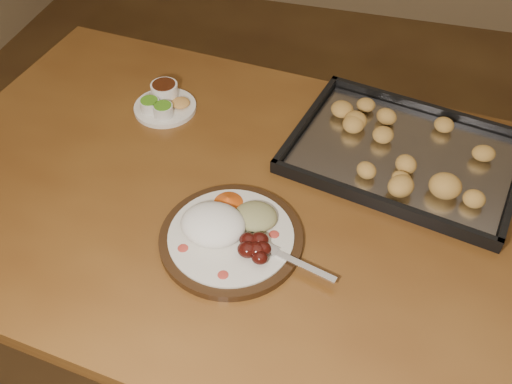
% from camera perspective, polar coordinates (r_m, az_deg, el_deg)
% --- Properties ---
extents(ground, '(4.00, 4.00, 0.00)m').
position_cam_1_polar(ground, '(1.89, 9.80, -13.13)').
color(ground, brown).
rests_on(ground, ground).
extents(dining_table, '(1.59, 1.05, 0.75)m').
position_cam_1_polar(dining_table, '(1.24, 0.85, -3.88)').
color(dining_table, brown).
rests_on(dining_table, ground).
extents(dinner_plate, '(0.35, 0.27, 0.06)m').
position_cam_1_polar(dinner_plate, '(1.09, -2.65, -4.04)').
color(dinner_plate, black).
rests_on(dinner_plate, dining_table).
extents(condiment_saucer, '(0.15, 0.15, 0.05)m').
position_cam_1_polar(condiment_saucer, '(1.40, -9.20, 8.86)').
color(condiment_saucer, white).
rests_on(condiment_saucer, dining_table).
extents(baking_tray, '(0.55, 0.45, 0.05)m').
position_cam_1_polar(baking_tray, '(1.29, 14.64, 3.87)').
color(baking_tray, black).
rests_on(baking_tray, dining_table).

